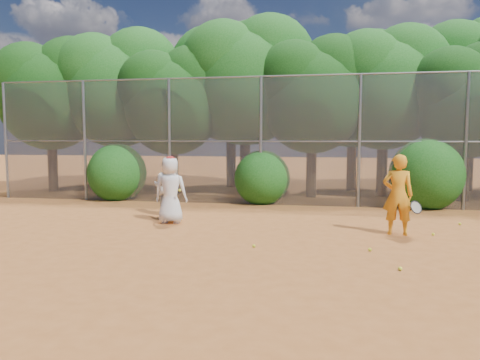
# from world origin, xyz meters

# --- Properties ---
(ground) EXTENTS (80.00, 80.00, 0.00)m
(ground) POSITION_xyz_m (0.00, 0.00, 0.00)
(ground) COLOR #9B5423
(ground) RESTS_ON ground
(fence_back) EXTENTS (20.05, 0.09, 4.03)m
(fence_back) POSITION_xyz_m (-0.12, 6.00, 2.05)
(fence_back) COLOR gray
(fence_back) RESTS_ON ground
(tree_0) EXTENTS (4.38, 3.81, 6.00)m
(tree_0) POSITION_xyz_m (-9.44, 8.04, 3.93)
(tree_0) COLOR black
(tree_0) RESTS_ON ground
(tree_1) EXTENTS (4.64, 4.03, 6.35)m
(tree_1) POSITION_xyz_m (-6.94, 8.54, 4.16)
(tree_1) COLOR black
(tree_1) RESTS_ON ground
(tree_2) EXTENTS (3.99, 3.47, 5.47)m
(tree_2) POSITION_xyz_m (-4.45, 7.83, 3.58)
(tree_2) COLOR black
(tree_2) RESTS_ON ground
(tree_3) EXTENTS (4.89, 4.26, 6.70)m
(tree_3) POSITION_xyz_m (-1.94, 8.84, 4.40)
(tree_3) COLOR black
(tree_3) RESTS_ON ground
(tree_4) EXTENTS (4.19, 3.64, 5.73)m
(tree_4) POSITION_xyz_m (0.55, 8.24, 3.76)
(tree_4) COLOR black
(tree_4) RESTS_ON ground
(tree_5) EXTENTS (4.51, 3.92, 6.17)m
(tree_5) POSITION_xyz_m (3.06, 9.04, 4.05)
(tree_5) COLOR black
(tree_5) RESTS_ON ground
(tree_6) EXTENTS (3.86, 3.36, 5.29)m
(tree_6) POSITION_xyz_m (5.55, 8.03, 3.47)
(tree_6) COLOR black
(tree_6) RESTS_ON ground
(tree_9) EXTENTS (4.83, 4.20, 6.62)m
(tree_9) POSITION_xyz_m (-7.94, 10.84, 4.34)
(tree_9) COLOR black
(tree_9) RESTS_ON ground
(tree_10) EXTENTS (5.15, 4.48, 7.06)m
(tree_10) POSITION_xyz_m (-2.93, 11.05, 4.63)
(tree_10) COLOR black
(tree_10) RESTS_ON ground
(tree_11) EXTENTS (4.64, 4.03, 6.35)m
(tree_11) POSITION_xyz_m (2.06, 10.64, 4.16)
(tree_11) COLOR black
(tree_11) RESTS_ON ground
(tree_12) EXTENTS (5.02, 4.37, 6.88)m
(tree_12) POSITION_xyz_m (6.56, 11.24, 4.51)
(tree_12) COLOR black
(tree_12) RESTS_ON ground
(bush_0) EXTENTS (2.00, 2.00, 2.00)m
(bush_0) POSITION_xyz_m (-6.00, 6.30, 1.00)
(bush_0) COLOR #144D13
(bush_0) RESTS_ON ground
(bush_1) EXTENTS (1.80, 1.80, 1.80)m
(bush_1) POSITION_xyz_m (-1.00, 6.30, 0.90)
(bush_1) COLOR #144D13
(bush_1) RESTS_ON ground
(bush_2) EXTENTS (2.20, 2.20, 2.20)m
(bush_2) POSITION_xyz_m (4.00, 6.30, 1.10)
(bush_2) COLOR #144D13
(bush_2) RESTS_ON ground
(player_yellow) EXTENTS (0.85, 0.58, 1.77)m
(player_yellow) POSITION_xyz_m (2.60, 2.02, 0.88)
(player_yellow) COLOR orange
(player_yellow) RESTS_ON ground
(player_teen) EXTENTS (0.84, 0.59, 1.67)m
(player_teen) POSITION_xyz_m (-2.74, 2.45, 0.83)
(player_teen) COLOR white
(player_teen) RESTS_ON ground
(player_white) EXTENTS (0.87, 0.74, 1.58)m
(player_white) POSITION_xyz_m (-3.22, 3.52, 0.79)
(player_white) COLOR silver
(player_white) RESTS_ON ground
(ball_0) EXTENTS (0.07, 0.07, 0.07)m
(ball_0) POSITION_xyz_m (1.89, 0.36, 0.03)
(ball_0) COLOR yellow
(ball_0) RESTS_ON ground
(ball_1) EXTENTS (0.07, 0.07, 0.07)m
(ball_1) POSITION_xyz_m (3.36, 2.05, 0.03)
(ball_1) COLOR yellow
(ball_1) RESTS_ON ground
(ball_2) EXTENTS (0.07, 0.07, 0.07)m
(ball_2) POSITION_xyz_m (2.26, -0.86, 0.03)
(ball_2) COLOR yellow
(ball_2) RESTS_ON ground
(ball_4) EXTENTS (0.07, 0.07, 0.07)m
(ball_4) POSITION_xyz_m (-0.30, 0.24, 0.03)
(ball_4) COLOR yellow
(ball_4) RESTS_ON ground
(ball_5) EXTENTS (0.07, 0.07, 0.07)m
(ball_5) POSITION_xyz_m (4.26, 3.46, 0.03)
(ball_5) COLOR yellow
(ball_5) RESTS_ON ground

